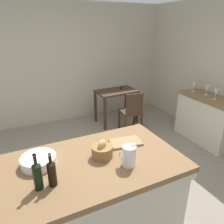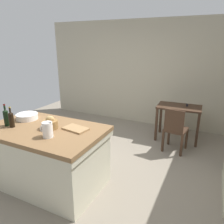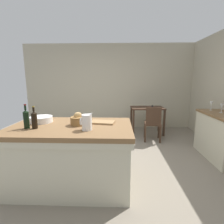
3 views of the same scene
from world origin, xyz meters
name	(u,v)px [view 3 (image 3 of 3)]	position (x,y,z in m)	size (l,w,h in m)	color
ground_plane	(103,165)	(0.00, 0.00, 0.00)	(6.76, 6.76, 0.00)	gray
wall_back	(109,87)	(0.00, 2.60, 1.30)	(5.32, 0.12, 2.60)	#B2AA93
island_table	(73,153)	(-0.38, -0.57, 0.48)	(1.70, 1.04, 0.90)	brown
side_cabinet	(220,136)	(2.26, 0.35, 0.45)	(0.52, 1.16, 0.89)	brown
writing_desk	(147,112)	(1.10, 1.87, 0.64)	(0.93, 0.60, 0.81)	#3D281C
wooden_chair	(153,123)	(1.14, 1.26, 0.48)	(0.44, 0.44, 0.89)	#3D281C
pitcher	(87,122)	(-0.12, -0.78, 1.00)	(0.17, 0.13, 0.24)	white
wash_bowl	(41,119)	(-0.89, -0.40, 0.94)	(0.33, 0.33, 0.09)	white
bread_basket	(78,120)	(-0.29, -0.54, 0.96)	(0.21, 0.21, 0.19)	olive
cutting_board	(103,122)	(0.05, -0.41, 0.91)	(0.35, 0.21, 0.02)	#99754C
wine_bottle_dark	(34,120)	(-0.82, -0.74, 1.02)	(0.07, 0.07, 0.30)	black
wine_bottle_amber	(26,119)	(-0.93, -0.73, 1.03)	(0.07, 0.07, 0.32)	black
wine_glass_middle	(222,106)	(2.29, 0.48, 1.02)	(0.07, 0.07, 0.18)	white
wine_glass_right	(211,104)	(2.24, 0.75, 1.02)	(0.07, 0.07, 0.19)	white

